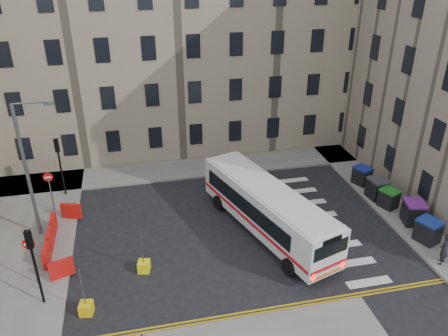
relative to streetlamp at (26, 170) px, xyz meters
name	(u,v)px	position (x,y,z in m)	size (l,w,h in m)	color
ground	(260,227)	(13.00, -2.00, -4.34)	(120.00, 120.00, 0.00)	black
pavement_north	(151,172)	(7.00, 6.60, -4.26)	(36.00, 3.20, 0.15)	slate
pavement_east	(362,180)	(22.00, 2.00, -4.26)	(2.40, 26.00, 0.15)	slate
pavement_west	(20,246)	(-1.00, -1.00, -4.26)	(6.00, 22.00, 0.15)	slate
terrace_north	(125,41)	(6.00, 13.50, 4.28)	(38.30, 10.80, 17.20)	gray
traffic_light_nw	(59,158)	(1.00, 4.50, -1.47)	(0.28, 0.22, 4.10)	black
traffic_light_sw	(33,256)	(1.00, -6.00, -1.47)	(0.28, 0.22, 4.10)	black
streetlamp	(26,170)	(0.00, 0.00, 0.00)	(0.50, 0.22, 8.14)	#595B5E
no_entry_north	(49,184)	(0.50, 2.50, -2.26)	(0.60, 0.08, 3.00)	#595B5E
no_entry_south	(30,252)	(0.50, -4.50, -2.26)	(0.60, 0.08, 3.00)	#595B5E
roadworks_barriers	(57,238)	(1.16, -1.50, -3.69)	(1.66, 6.26, 1.00)	red
bus	(267,207)	(13.18, -2.53, -2.65)	(5.58, 10.96, 2.93)	silver
wheelie_bin_a	(428,231)	(21.88, -5.65, -3.49)	(1.47, 1.56, 1.38)	black
wheelie_bin_b	(413,212)	(22.17, -3.79, -3.45)	(1.44, 1.56, 1.45)	black
wheelie_bin_c	(389,198)	(21.72, -1.80, -3.56)	(1.33, 1.41, 1.24)	black
wheelie_bin_d	(377,188)	(21.58, -0.58, -3.48)	(1.20, 1.35, 1.40)	black
wheelie_bin_e	(362,175)	(21.59, 1.46, -3.54)	(1.38, 1.46, 1.28)	black
pedestrian	(444,249)	(21.41, -7.61, -3.26)	(0.68, 0.44, 1.86)	black
bollard_yellow	(144,266)	(5.82, -4.60, -4.04)	(0.60, 0.60, 0.60)	yellow
bollard_chevron	(86,308)	(3.03, -7.05, -4.04)	(0.60, 0.60, 0.60)	yellow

